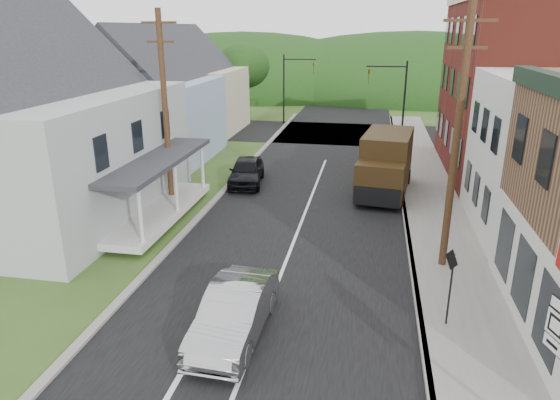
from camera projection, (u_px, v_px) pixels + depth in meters
The scene contains 22 objects.
ground at pixel (270, 302), 15.71m from camera, with size 120.00×120.00×0.00m, color #2D4719.
road at pixel (310, 200), 25.00m from camera, with size 9.00×90.00×0.02m, color black.
cross_road at pixel (336, 133), 40.79m from camera, with size 60.00×9.00×0.02m, color black.
sidewalk_right at pixel (437, 221), 22.10m from camera, with size 2.80×55.00×0.15m, color slate.
curb_right at pixel (405, 219), 22.33m from camera, with size 0.20×55.00×0.15m, color slate.
curb_left at pixel (209, 207), 23.92m from camera, with size 0.30×55.00×0.12m, color slate.
storefront_red at pixel (528, 88), 27.92m from camera, with size 8.00×12.00×10.00m, color maroon.
house_gray at pixel (30, 122), 21.96m from camera, with size 10.20×12.24×8.35m.
house_blue at pixel (156, 101), 32.19m from camera, with size 7.14×8.16×7.28m.
house_cream at pixel (196, 86), 40.63m from camera, with size 7.14×8.16×7.28m.
utility_pole_right at pixel (456, 141), 16.47m from camera, with size 1.60×0.26×9.00m.
utility_pole_left at pixel (165, 109), 22.73m from camera, with size 1.60×0.26×9.00m.
traffic_signal_right at pixel (395, 93), 35.57m from camera, with size 2.87×0.20×6.00m.
traffic_signal_left at pixel (292, 81), 43.55m from camera, with size 2.87×0.20×6.00m.
tree_left_b at pixel (18, 89), 28.18m from camera, with size 4.80×4.80×6.94m.
tree_left_c at pixel (65, 61), 35.61m from camera, with size 5.80×5.80×8.41m.
tree_left_d at pixel (243, 66), 45.39m from camera, with size 4.80×4.80×6.94m.
forested_ridge at pixel (352, 92), 66.80m from camera, with size 90.00×30.00×16.00m, color black.
silver_sedan at pixel (235, 313), 13.78m from camera, with size 1.55×4.44×1.46m, color #9D9DA1.
dark_sedan at pixel (246, 171), 27.35m from camera, with size 1.72×4.28×1.46m, color black.
delivery_van at pixel (385, 164), 25.43m from camera, with size 2.98×5.86×3.14m.
warning_sign at pixel (451, 277), 13.84m from camera, with size 0.26×0.60×2.34m.
Camera 1 is at (2.81, -13.50, 8.19)m, focal length 32.00 mm.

